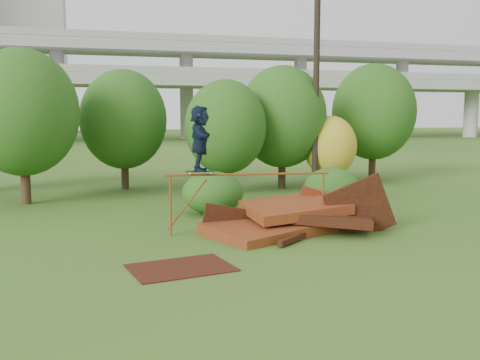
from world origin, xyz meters
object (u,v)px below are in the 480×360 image
object	(u,v)px
flat_plate	(181,268)
scrap_pile	(293,219)
utility_pole	(316,73)
skater	(200,138)

from	to	relation	value
flat_plate	scrap_pile	bearing A→B (deg)	37.07
scrap_pile	utility_pole	bearing A→B (deg)	62.16
skater	flat_plate	world-z (taller)	skater
flat_plate	utility_pole	world-z (taller)	utility_pole
scrap_pile	flat_plate	world-z (taller)	scrap_pile
skater	scrap_pile	bearing A→B (deg)	-83.06
utility_pole	skater	bearing A→B (deg)	-132.53
skater	utility_pole	xyz separation A→B (m)	(6.87, 7.48, 2.53)
utility_pole	flat_plate	bearing A→B (deg)	-126.70
scrap_pile	utility_pole	distance (m)	10.13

